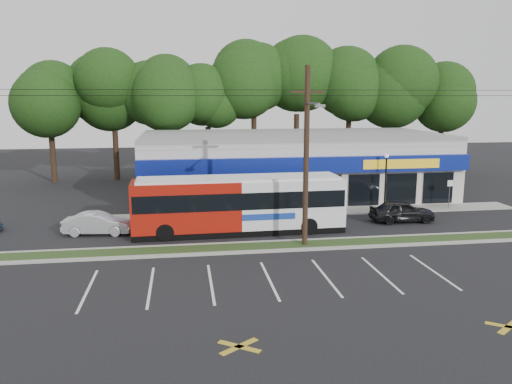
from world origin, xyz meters
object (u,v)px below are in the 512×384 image
object	(u,v)px
utility_pole	(304,151)
sign_post	(450,189)
car_dark	(402,211)
pedestrian_a	(322,201)
car_silver	(98,223)
metrobus	(239,203)
pedestrian_b	(280,204)
lamp_post	(386,175)

from	to	relation	value
utility_pole	sign_post	world-z (taller)	utility_pole
car_dark	pedestrian_a	xyz separation A→B (m)	(-4.71, 2.97, 0.24)
sign_post	car_silver	distance (m)	25.23
metrobus	car_silver	distance (m)	8.79
metrobus	car_dark	world-z (taller)	metrobus
sign_post	pedestrian_b	size ratio (longest dim) A/B	1.37
car_dark	lamp_post	bearing A→B (deg)	-1.00
car_silver	metrobus	bearing A→B (deg)	-89.76
lamp_post	pedestrian_a	xyz separation A→B (m)	(-4.83, -0.30, -1.70)
lamp_post	car_silver	world-z (taller)	lamp_post
pedestrian_b	lamp_post	bearing A→B (deg)	170.94
lamp_post	sign_post	distance (m)	5.13
utility_pole	pedestrian_a	bearing A→B (deg)	66.23
car_dark	pedestrian_a	bearing A→B (deg)	58.91
pedestrian_a	pedestrian_b	size ratio (longest dim) A/B	1.19
car_dark	car_silver	distance (m)	19.88
pedestrian_b	sign_post	bearing A→B (deg)	169.10
pedestrian_a	pedestrian_b	world-z (taller)	pedestrian_a
car_dark	pedestrian_a	world-z (taller)	pedestrian_a
lamp_post	pedestrian_b	xyz separation A→B (m)	(-7.94, -0.30, -1.86)
utility_pole	pedestrian_a	distance (m)	9.39
sign_post	utility_pole	bearing A→B (deg)	-149.85
utility_pole	car_dark	xyz separation A→B (m)	(8.05, 4.61, -4.68)
pedestrian_a	car_dark	bearing A→B (deg)	117.44
sign_post	pedestrian_b	xyz separation A→B (m)	(-12.94, -0.07, -0.75)
sign_post	pedestrian_a	xyz separation A→B (m)	(-9.83, -0.07, -0.59)
utility_pole	lamp_post	world-z (taller)	utility_pole
car_silver	pedestrian_a	size ratio (longest dim) A/B	2.13
car_dark	pedestrian_b	distance (m)	8.37
car_silver	pedestrian_a	bearing A→B (deg)	-72.54
pedestrian_a	utility_pole	bearing A→B (deg)	35.87
pedestrian_b	utility_pole	bearing A→B (deg)	77.08
metrobus	pedestrian_a	size ratio (longest dim) A/B	6.78
sign_post	car_silver	world-z (taller)	sign_post
lamp_post	pedestrian_a	bearing A→B (deg)	-176.45
metrobus	sign_post	bearing A→B (deg)	12.71
lamp_post	metrobus	world-z (taller)	lamp_post
lamp_post	pedestrian_b	distance (m)	8.16
utility_pole	pedestrian_b	distance (m)	8.87
utility_pole	pedestrian_b	world-z (taller)	utility_pole
sign_post	car_silver	bearing A→B (deg)	-172.56
utility_pole	metrobus	xyz separation A→B (m)	(-3.16, 3.57, -3.55)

